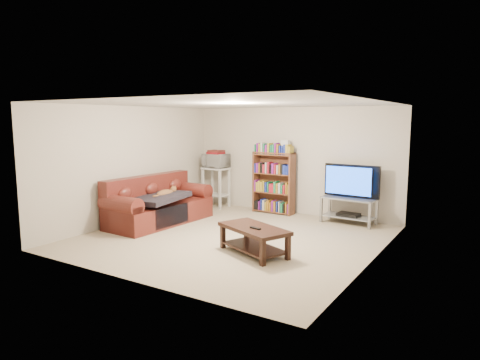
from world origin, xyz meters
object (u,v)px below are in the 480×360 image
Objects in this scene: tv_stand at (349,206)px; bookshelf at (274,182)px; sofa at (157,207)px; coffee_table at (254,235)px.

tv_stand is 1.83m from bookshelf.
tv_stand is (3.42, 2.00, 0.03)m from sofa.
bookshelf is (-1.79, 0.11, 0.35)m from tv_stand.
coffee_table is 0.96× the size of bookshelf.
coffee_table is 2.84m from tv_stand.
sofa is 3.96m from tv_stand.
sofa is at bearing -171.85° from coffee_table.
bookshelf is (1.62, 2.11, 0.38)m from sofa.
bookshelf is at bearing 54.87° from sofa.
coffee_table is at bearing -99.64° from tv_stand.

